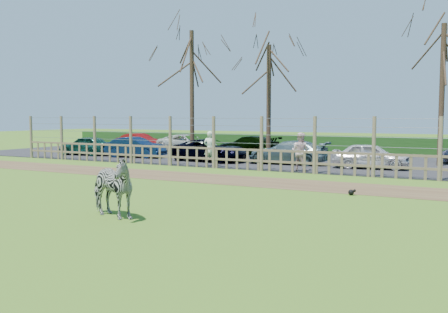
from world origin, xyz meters
The scene contains 20 objects.
ground centered at (0.00, 0.00, 0.00)m, with size 120.00×120.00×0.00m, color olive.
dirt_strip centered at (0.00, 4.50, 0.01)m, with size 34.00×2.80×0.01m, color brown.
asphalt centered at (0.00, 14.50, 0.02)m, with size 44.00×13.00×0.04m, color #232326.
hedge centered at (0.00, 21.50, 0.55)m, with size 46.00×2.00×1.10m, color #1E4716.
fence centered at (0.00, 8.00, 0.80)m, with size 30.16×0.16×2.50m.
tree_left centered at (-6.50, 12.50, 5.62)m, with size 4.80×4.80×7.88m.
tree_mid centered at (-2.00, 13.50, 4.87)m, with size 4.80×4.80×6.83m.
tree_right centered at (7.00, 14.00, 5.24)m, with size 4.80×4.80×7.35m.
zebra centered at (0.91, -3.36, 0.77)m, with size 0.83×1.83×1.54m, color gray.
visitor_a centered at (-3.03, 8.56, 0.90)m, with size 0.63×0.41×1.72m, color silver.
visitor_b centered at (1.65, 8.58, 0.90)m, with size 0.84×0.65×1.72m, color beige.
crow centered at (5.36, 2.95, 0.10)m, with size 0.25×0.18×0.20m.
car_0 centered at (-13.30, 10.78, 0.64)m, with size 1.42×3.52×1.20m, color #104337.
car_1 centered at (-9.46, 10.87, 0.64)m, with size 1.27×3.64×1.20m, color #0D2248.
car_2 centered at (-4.24, 10.73, 0.64)m, with size 1.99×4.32×1.20m, color black.
car_3 centered at (0.05, 11.28, 0.64)m, with size 1.68×4.13×1.20m, color slate.
car_4 centered at (4.26, 11.01, 0.64)m, with size 1.42×3.52×1.20m, color silver.
car_7 centered at (-13.02, 15.89, 0.64)m, with size 1.27×3.64×1.20m, color maroon.
car_8 centered at (-9.10, 16.06, 0.64)m, with size 1.99×4.32×1.20m, color silver.
car_9 centered at (-4.32, 15.64, 0.64)m, with size 1.68×4.13×1.20m, color black.
Camera 1 is at (9.17, -12.79, 2.53)m, focal length 40.00 mm.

